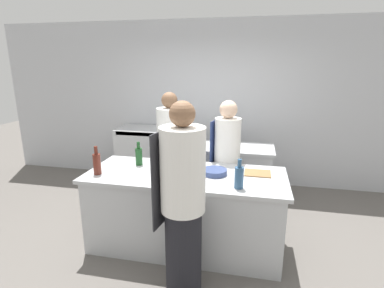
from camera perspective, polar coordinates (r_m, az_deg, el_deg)
name	(u,v)px	position (r m, az deg, el deg)	size (l,w,h in m)	color
ground_plane	(186,243)	(3.77, -1.17, -18.39)	(16.00, 16.00, 0.00)	#605B56
wall_back	(213,104)	(5.28, 4.05, 7.66)	(8.00, 0.06, 2.80)	silver
prep_counter	(186,209)	(3.54, -1.21, -12.36)	(2.22, 0.92, 0.89)	#B7BABC
pass_counter	(212,173)	(4.63, 3.87, -5.61)	(1.80, 0.64, 0.89)	#B7BABC
oven_range	(142,155)	(5.44, -9.43, -2.07)	(0.80, 0.61, 0.99)	#B7BABC
chef_at_prep_near	(183,202)	(2.69, -1.79, -11.08)	(0.43, 0.42, 1.79)	black
chef_at_stove	(171,155)	(4.13, -4.08, -2.07)	(0.38, 0.36, 1.72)	black
chef_at_pass_far	(227,164)	(3.88, 6.59, -3.77)	(0.37, 0.36, 1.65)	black
bottle_olive_oil	(159,176)	(3.09, -6.24, -6.08)	(0.09, 0.09, 0.20)	silver
bottle_vinegar	(172,163)	(3.49, -3.78, -3.61)	(0.08, 0.08, 0.19)	black
bottle_wine	(139,156)	(3.67, -10.09, -2.22)	(0.08, 0.08, 0.29)	#19471E
bottle_cooking_oil	(239,177)	(2.98, 8.95, -6.18)	(0.09, 0.09, 0.30)	#2D5175
bottle_sauce	(97,163)	(3.46, -17.65, -3.51)	(0.08, 0.08, 0.32)	#5B2319
bowl_mixing_large	(183,161)	(3.65, -1.76, -3.24)	(0.22, 0.22, 0.08)	tan
bowl_prep_small	(177,170)	(3.33, -2.89, -5.05)	(0.19, 0.19, 0.09)	white
bowl_ceramic_blue	(215,172)	(3.34, 4.34, -5.31)	(0.27, 0.27, 0.06)	navy
cutting_board	(257,173)	(3.43, 12.37, -5.44)	(0.29, 0.23, 0.01)	olive
stockpot	(179,137)	(4.55, -2.49, 1.31)	(0.26, 0.26, 0.21)	#B7BABC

